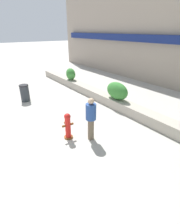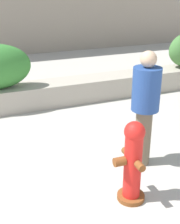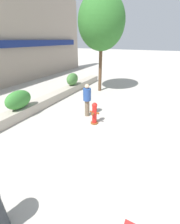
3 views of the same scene
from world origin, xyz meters
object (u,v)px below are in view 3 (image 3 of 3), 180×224
at_px(street_tree, 102,22).
at_px(pedestrian, 87,98).
at_px(hedge_bush_1, 18,100).
at_px(hedge_bush_2, 72,79).
at_px(fire_hydrant, 94,113).

distance_m(street_tree, pedestrian, 5.82).
xyz_separation_m(hedge_bush_1, street_tree, (6.03, -1.80, 3.74)).
xyz_separation_m(hedge_bush_2, street_tree, (1.13, -1.80, 3.75)).
bearing_deg(pedestrian, street_tree, 15.28).
distance_m(hedge_bush_2, pedestrian, 4.36).
distance_m(hedge_bush_1, hedge_bush_2, 4.90).
bearing_deg(fire_hydrant, street_tree, 20.99).
relative_size(hedge_bush_2, pedestrian, 0.71).
distance_m(fire_hydrant, street_tree, 6.69).
bearing_deg(fire_hydrant, hedge_bush_2, 44.34).
height_order(hedge_bush_1, pedestrian, pedestrian).
bearing_deg(hedge_bush_2, hedge_bush_1, 180.00).
xyz_separation_m(hedge_bush_2, fire_hydrant, (-3.77, -3.68, -0.40)).
distance_m(hedge_bush_2, street_tree, 4.31).
distance_m(hedge_bush_1, street_tree, 7.32).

